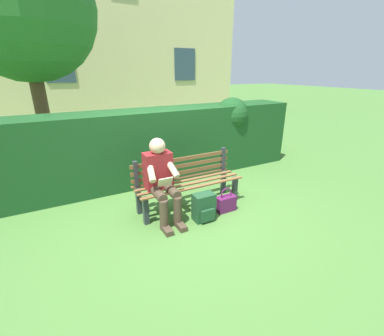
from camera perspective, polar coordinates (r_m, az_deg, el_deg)
ground at (r=4.15m, az=-0.65°, el=-8.34°), size 60.00×60.00×0.00m
park_bench at (r=4.02m, az=-1.14°, el=-2.69°), size 1.66×0.48×0.81m
person_seated at (r=3.63m, az=-6.71°, el=-2.26°), size 0.44×0.73×1.16m
hedge_backdrop at (r=4.97m, az=-10.08°, el=5.07°), size 6.34×0.85×1.49m
tree at (r=6.53m, az=-34.15°, el=26.50°), size 2.80×2.67×4.43m
building_facade at (r=11.99m, az=-16.60°, el=29.18°), size 9.11×2.96×7.91m
backpack at (r=3.72m, az=2.60°, el=-8.54°), size 0.30×0.27×0.40m
handbag at (r=4.00m, az=7.37°, el=-7.58°), size 0.30×0.15×0.38m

